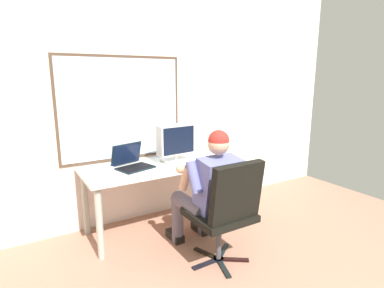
% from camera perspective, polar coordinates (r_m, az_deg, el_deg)
% --- Properties ---
extents(wall_rear, '(5.78, 0.08, 2.85)m').
position_cam_1_polar(wall_rear, '(3.68, -8.16, 8.26)').
color(wall_rear, silver).
rests_on(wall_rear, ground).
extents(desk, '(1.83, 0.71, 0.74)m').
position_cam_1_polar(desk, '(3.47, -4.53, -5.08)').
color(desk, '#959B91').
rests_on(desk, ground).
extents(office_chair, '(0.54, 0.57, 1.00)m').
position_cam_1_polar(office_chair, '(2.75, 6.50, -11.47)').
color(office_chair, black).
rests_on(office_chair, ground).
extents(person_seated, '(0.54, 0.79, 1.23)m').
position_cam_1_polar(person_seated, '(2.93, 3.10, -8.32)').
color(person_seated, '#58505D').
rests_on(person_seated, ground).
extents(crt_monitor, '(0.44, 0.25, 0.42)m').
position_cam_1_polar(crt_monitor, '(3.44, -2.98, 0.59)').
color(crt_monitor, beige).
rests_on(crt_monitor, desk).
extents(laptop, '(0.43, 0.40, 0.25)m').
position_cam_1_polar(laptop, '(3.32, -11.09, -3.15)').
color(laptop, black).
rests_on(laptop, desk).
extents(wine_glass, '(0.07, 0.07, 0.14)m').
position_cam_1_polar(wine_glass, '(3.56, 3.61, -1.45)').
color(wine_glass, silver).
rests_on(wine_glass, desk).
extents(desk_speaker, '(0.09, 0.09, 0.15)m').
position_cam_1_polar(desk_speaker, '(3.90, 4.00, -0.46)').
color(desk_speaker, black).
rests_on(desk_speaker, desk).
extents(coffee_mug, '(0.09, 0.09, 0.09)m').
position_cam_1_polar(coffee_mug, '(3.06, -14.89, -5.04)').
color(coffee_mug, silver).
rests_on(coffee_mug, desk).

